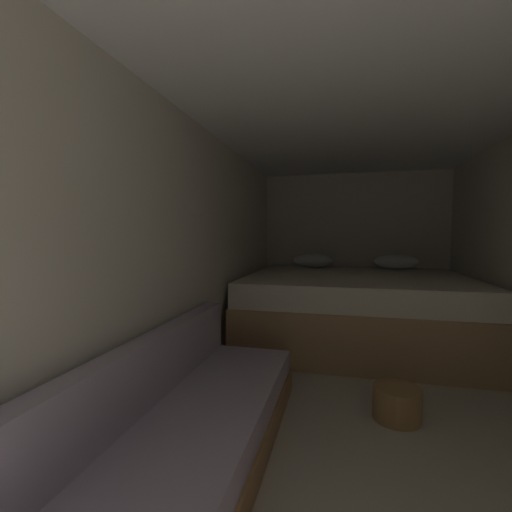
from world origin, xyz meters
TOP-DOWN VIEW (x-y plane):
  - ground_plane at (0.00, 2.07)m, footprint 7.32×7.32m
  - wall_back at (0.00, 4.76)m, footprint 2.63×0.05m
  - wall_left at (-1.29, 2.07)m, footprint 0.05×5.32m
  - ceiling_slab at (0.00, 2.07)m, footprint 2.63×5.32m
  - bed at (0.00, 3.66)m, footprint 2.41×2.07m
  - sofa_left at (-0.94, 1.09)m, footprint 0.71×2.35m
  - wicker_basket at (0.21, 1.97)m, footprint 0.31×0.31m

SIDE VIEW (x-z plane):
  - ground_plane at x=0.00m, z-range 0.00..0.00m
  - wicker_basket at x=0.21m, z-range 0.00..0.22m
  - sofa_left at x=-0.94m, z-range -0.13..0.54m
  - bed at x=0.00m, z-range -0.09..0.87m
  - wall_back at x=0.00m, z-range 0.00..2.10m
  - wall_left at x=-1.29m, z-range 0.00..2.10m
  - ceiling_slab at x=0.00m, z-range 2.10..2.15m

